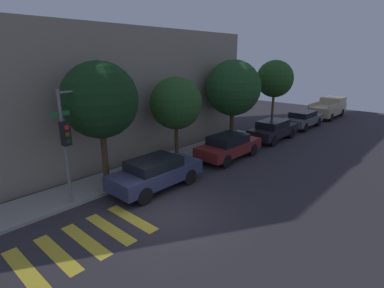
{
  "coord_description": "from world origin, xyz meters",
  "views": [
    {
      "loc": [
        -6.88,
        -7.56,
        5.84
      ],
      "look_at": [
        3.82,
        2.1,
        1.6
      ],
      "focal_mm": 28.0,
      "sensor_mm": 36.0,
      "label": 1
    }
  ],
  "objects_px": {
    "traffic_light_pole": "(76,126)",
    "tree_behind_truck": "(275,79)",
    "tree_near_corner": "(100,100)",
    "tree_midblock": "(176,104)",
    "pickup_truck": "(329,107)",
    "tree_far_end": "(233,88)",
    "sedan_far_end": "(273,129)",
    "sedan_near_corner": "(156,172)",
    "sedan_tail_of_row": "(303,119)",
    "sedan_middle": "(229,146)"
  },
  "relations": [
    {
      "from": "tree_near_corner",
      "to": "pickup_truck",
      "type": "bearing_deg",
      "value": -4.44
    },
    {
      "from": "sedan_middle",
      "to": "tree_far_end",
      "type": "bearing_deg",
      "value": 32.36
    },
    {
      "from": "sedan_near_corner",
      "to": "sedan_tail_of_row",
      "type": "height_order",
      "value": "sedan_near_corner"
    },
    {
      "from": "pickup_truck",
      "to": "tree_midblock",
      "type": "distance_m",
      "value": 19.67
    },
    {
      "from": "pickup_truck",
      "to": "tree_near_corner",
      "type": "distance_m",
      "value": 24.28
    },
    {
      "from": "tree_near_corner",
      "to": "tree_far_end",
      "type": "height_order",
      "value": "tree_near_corner"
    },
    {
      "from": "sedan_middle",
      "to": "sedan_tail_of_row",
      "type": "xyz_separation_m",
      "value": [
        10.76,
        0.0,
        -0.01
      ]
    },
    {
      "from": "pickup_truck",
      "to": "sedan_middle",
      "type": "bearing_deg",
      "value": -180.0
    },
    {
      "from": "sedan_far_end",
      "to": "tree_near_corner",
      "type": "distance_m",
      "value": 13.06
    },
    {
      "from": "tree_behind_truck",
      "to": "sedan_near_corner",
      "type": "bearing_deg",
      "value": -172.66
    },
    {
      "from": "traffic_light_pole",
      "to": "tree_far_end",
      "type": "bearing_deg",
      "value": 2.99
    },
    {
      "from": "sedan_tail_of_row",
      "to": "tree_behind_truck",
      "type": "xyz_separation_m",
      "value": [
        -1.93,
        1.87,
        3.3
      ]
    },
    {
      "from": "sedan_near_corner",
      "to": "tree_midblock",
      "type": "xyz_separation_m",
      "value": [
        3.2,
        1.87,
        2.57
      ]
    },
    {
      "from": "tree_behind_truck",
      "to": "sedan_tail_of_row",
      "type": "bearing_deg",
      "value": -44.01
    },
    {
      "from": "sedan_near_corner",
      "to": "tree_behind_truck",
      "type": "height_order",
      "value": "tree_behind_truck"
    },
    {
      "from": "tree_midblock",
      "to": "sedan_far_end",
      "type": "bearing_deg",
      "value": -13.24
    },
    {
      "from": "sedan_far_end",
      "to": "tree_behind_truck",
      "type": "bearing_deg",
      "value": 29.1
    },
    {
      "from": "traffic_light_pole",
      "to": "sedan_far_end",
      "type": "height_order",
      "value": "traffic_light_pole"
    },
    {
      "from": "tree_near_corner",
      "to": "tree_midblock",
      "type": "distance_m",
      "value": 4.63
    },
    {
      "from": "traffic_light_pole",
      "to": "tree_far_end",
      "type": "distance_m",
      "value": 11.51
    },
    {
      "from": "sedan_far_end",
      "to": "pickup_truck",
      "type": "height_order",
      "value": "pickup_truck"
    },
    {
      "from": "sedan_near_corner",
      "to": "pickup_truck",
      "type": "height_order",
      "value": "pickup_truck"
    },
    {
      "from": "traffic_light_pole",
      "to": "sedan_middle",
      "type": "height_order",
      "value": "traffic_light_pole"
    },
    {
      "from": "sedan_far_end",
      "to": "tree_near_corner",
      "type": "xyz_separation_m",
      "value": [
        -12.52,
        1.87,
        3.23
      ]
    },
    {
      "from": "sedan_far_end",
      "to": "tree_midblock",
      "type": "bearing_deg",
      "value": 166.76
    },
    {
      "from": "traffic_light_pole",
      "to": "tree_far_end",
      "type": "xyz_separation_m",
      "value": [
        11.48,
        0.6,
        0.54
      ]
    },
    {
      "from": "sedan_near_corner",
      "to": "sedan_middle",
      "type": "height_order",
      "value": "sedan_near_corner"
    },
    {
      "from": "tree_far_end",
      "to": "sedan_tail_of_row",
      "type": "bearing_deg",
      "value": -13.44
    },
    {
      "from": "sedan_far_end",
      "to": "sedan_tail_of_row",
      "type": "bearing_deg",
      "value": 0.0
    },
    {
      "from": "tree_far_end",
      "to": "traffic_light_pole",
      "type": "bearing_deg",
      "value": -177.01
    },
    {
      "from": "tree_near_corner",
      "to": "tree_midblock",
      "type": "relative_size",
      "value": 1.19
    },
    {
      "from": "sedan_middle",
      "to": "tree_near_corner",
      "type": "height_order",
      "value": "tree_near_corner"
    },
    {
      "from": "pickup_truck",
      "to": "tree_behind_truck",
      "type": "bearing_deg",
      "value": 167.09
    },
    {
      "from": "pickup_truck",
      "to": "tree_near_corner",
      "type": "height_order",
      "value": "tree_near_corner"
    },
    {
      "from": "pickup_truck",
      "to": "tree_far_end",
      "type": "height_order",
      "value": "tree_far_end"
    },
    {
      "from": "sedan_tail_of_row",
      "to": "tree_behind_truck",
      "type": "bearing_deg",
      "value": 135.99
    },
    {
      "from": "traffic_light_pole",
      "to": "tree_behind_truck",
      "type": "xyz_separation_m",
      "value": [
        17.36,
        0.6,
        0.83
      ]
    },
    {
      "from": "sedan_near_corner",
      "to": "sedan_far_end",
      "type": "height_order",
      "value": "sedan_far_end"
    },
    {
      "from": "sedan_tail_of_row",
      "to": "tree_far_end",
      "type": "bearing_deg",
      "value": 166.56
    },
    {
      "from": "sedan_middle",
      "to": "sedan_far_end",
      "type": "height_order",
      "value": "sedan_far_end"
    },
    {
      "from": "sedan_near_corner",
      "to": "tree_behind_truck",
      "type": "relative_size",
      "value": 0.79
    },
    {
      "from": "sedan_middle",
      "to": "tree_far_end",
      "type": "relative_size",
      "value": 0.78
    },
    {
      "from": "traffic_light_pole",
      "to": "sedan_near_corner",
      "type": "distance_m",
      "value": 3.98
    },
    {
      "from": "tree_midblock",
      "to": "tree_behind_truck",
      "type": "xyz_separation_m",
      "value": [
        11.29,
        -0.0,
        0.71
      ]
    },
    {
      "from": "traffic_light_pole",
      "to": "tree_behind_truck",
      "type": "distance_m",
      "value": 17.39
    },
    {
      "from": "tree_far_end",
      "to": "tree_behind_truck",
      "type": "relative_size",
      "value": 1.02
    },
    {
      "from": "traffic_light_pole",
      "to": "sedan_far_end",
      "type": "bearing_deg",
      "value": -5.17
    },
    {
      "from": "sedan_middle",
      "to": "tree_far_end",
      "type": "distance_m",
      "value": 4.6
    },
    {
      "from": "sedan_middle",
      "to": "pickup_truck",
      "type": "bearing_deg",
      "value": 0.0
    },
    {
      "from": "traffic_light_pole",
      "to": "tree_far_end",
      "type": "height_order",
      "value": "tree_far_end"
    }
  ]
}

